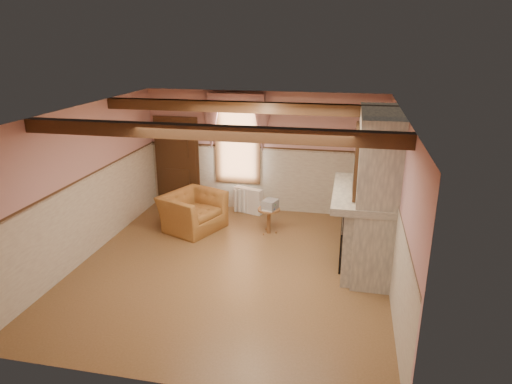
% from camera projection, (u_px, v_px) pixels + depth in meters
% --- Properties ---
extents(floor, '(5.50, 6.00, 0.01)m').
position_uv_depth(floor, '(231.00, 267.00, 8.24)').
color(floor, brown).
rests_on(floor, ground).
extents(ceiling, '(5.50, 6.00, 0.01)m').
position_uv_depth(ceiling, '(228.00, 112.00, 7.33)').
color(ceiling, silver).
rests_on(ceiling, wall_back).
extents(wall_back, '(5.50, 0.02, 2.80)m').
position_uv_depth(wall_back, '(263.00, 152.00, 10.56)').
color(wall_back, tan).
rests_on(wall_back, floor).
extents(wall_front, '(5.50, 0.02, 2.80)m').
position_uv_depth(wall_front, '(160.00, 281.00, 5.00)').
color(wall_front, tan).
rests_on(wall_front, floor).
extents(wall_left, '(0.02, 6.00, 2.80)m').
position_uv_depth(wall_left, '(84.00, 184.00, 8.31)').
color(wall_left, tan).
rests_on(wall_left, floor).
extents(wall_right, '(0.02, 6.00, 2.80)m').
position_uv_depth(wall_right, '(397.00, 205.00, 7.25)').
color(wall_right, tan).
rests_on(wall_right, floor).
extents(wainscot, '(5.50, 6.00, 1.50)m').
position_uv_depth(wainscot, '(231.00, 229.00, 7.99)').
color(wainscot, beige).
rests_on(wainscot, floor).
extents(chair_rail, '(5.50, 6.00, 0.08)m').
position_uv_depth(chair_rail, '(230.00, 188.00, 7.75)').
color(chair_rail, black).
rests_on(chair_rail, wainscot).
extents(firebox, '(0.20, 0.95, 0.90)m').
position_uv_depth(firebox, '(346.00, 240.00, 8.26)').
color(firebox, black).
rests_on(firebox, floor).
extents(armchair, '(1.45, 1.53, 0.79)m').
position_uv_depth(armchair, '(193.00, 211.00, 9.76)').
color(armchair, '#9E662D').
rests_on(armchair, floor).
extents(side_table, '(0.60, 0.60, 0.55)m').
position_uv_depth(side_table, '(269.00, 221.00, 9.58)').
color(side_table, brown).
rests_on(side_table, floor).
extents(book_stack, '(0.34, 0.38, 0.20)m').
position_uv_depth(book_stack, '(270.00, 205.00, 9.43)').
color(book_stack, '#B7AD8C').
rests_on(book_stack, side_table).
extents(radiator, '(0.72, 0.39, 0.60)m').
position_uv_depth(radiator, '(248.00, 200.00, 10.70)').
color(radiator, silver).
rests_on(radiator, floor).
extents(bowl, '(0.37, 0.37, 0.09)m').
position_uv_depth(bowl, '(364.00, 191.00, 7.71)').
color(bowl, brown).
rests_on(bowl, mantel).
extents(mantel_clock, '(0.14, 0.24, 0.20)m').
position_uv_depth(mantel_clock, '(364.00, 175.00, 8.40)').
color(mantel_clock, black).
rests_on(mantel_clock, mantel).
extents(oil_lamp, '(0.11, 0.11, 0.28)m').
position_uv_depth(oil_lamp, '(364.00, 173.00, 8.42)').
color(oil_lamp, gold).
rests_on(oil_lamp, mantel).
extents(candle_red, '(0.06, 0.06, 0.16)m').
position_uv_depth(candle_red, '(365.00, 195.00, 7.40)').
color(candle_red, '#B02B15').
rests_on(candle_red, mantel).
extents(jar_yellow, '(0.06, 0.06, 0.12)m').
position_uv_depth(jar_yellow, '(365.00, 198.00, 7.36)').
color(jar_yellow, gold).
rests_on(jar_yellow, mantel).
extents(fireplace, '(0.85, 2.00, 2.80)m').
position_uv_depth(fireplace, '(375.00, 192.00, 7.87)').
color(fireplace, gray).
rests_on(fireplace, floor).
extents(mantel, '(1.05, 2.05, 0.12)m').
position_uv_depth(mantel, '(364.00, 194.00, 7.92)').
color(mantel, gray).
rests_on(mantel, fireplace).
extents(overmantel_mirror, '(0.06, 1.44, 1.04)m').
position_uv_depth(overmantel_mirror, '(355.00, 159.00, 7.76)').
color(overmantel_mirror, silver).
rests_on(overmantel_mirror, fireplace).
extents(door, '(1.10, 0.10, 2.10)m').
position_uv_depth(door, '(177.00, 163.00, 11.02)').
color(door, black).
rests_on(door, floor).
extents(window, '(1.06, 0.08, 2.02)m').
position_uv_depth(window, '(238.00, 141.00, 10.57)').
color(window, white).
rests_on(window, wall_back).
extents(window_drapes, '(1.30, 0.14, 1.40)m').
position_uv_depth(window_drapes, '(236.00, 116.00, 10.29)').
color(window_drapes, gray).
rests_on(window_drapes, wall_back).
extents(ceiling_beam_front, '(5.50, 0.18, 0.20)m').
position_uv_depth(ceiling_beam_front, '(206.00, 132.00, 6.25)').
color(ceiling_beam_front, black).
rests_on(ceiling_beam_front, ceiling).
extents(ceiling_beam_back, '(5.50, 0.18, 0.20)m').
position_uv_depth(ceiling_beam_back, '(245.00, 107.00, 8.47)').
color(ceiling_beam_back, black).
rests_on(ceiling_beam_back, ceiling).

